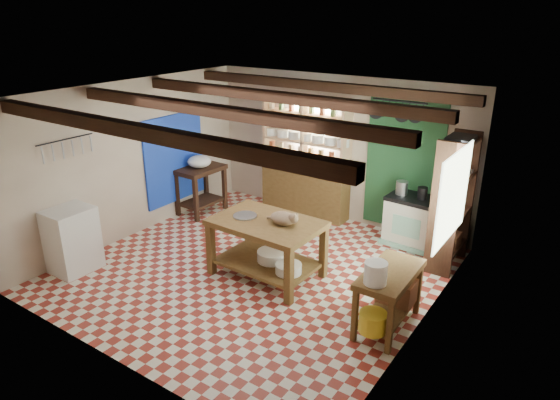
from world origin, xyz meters
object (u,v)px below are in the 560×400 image
Objects in this scene: work_table at (267,248)px; right_counter at (388,299)px; white_cabinet at (72,240)px; stove at (413,221)px; cat at (283,218)px; prep_table at (201,190)px.

right_counter is at bearing -4.51° from work_table.
stove is at bearing 43.33° from white_cabinet.
stove is 2.23× the size of cat.
cat reaches higher than stove.
prep_table is 2.99m from cat.
prep_table is 2.73m from white_cabinet.
right_counter is (1.94, -0.20, -0.05)m from work_table.
work_table is 1.95m from right_counter.
work_table is 1.79× the size of stove.
work_table is at bearing -25.59° from prep_table.
prep_table is 4.62m from right_counter.
white_cabinet is (-3.84, -3.63, 0.07)m from stove.
prep_table is 2.36× the size of cat.
white_cabinet is 4.58m from right_counter.
white_cabinet is 3.14m from cat.
white_cabinet is at bearing -133.46° from stove.
right_counter is at bearing -16.68° from prep_table.
stove is at bearing 53.22° from cat.
white_cabinet is 0.91× the size of right_counter.
white_cabinet reaches higher than right_counter.
stove is 0.95× the size of prep_table.
stove is 5.28m from white_cabinet.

